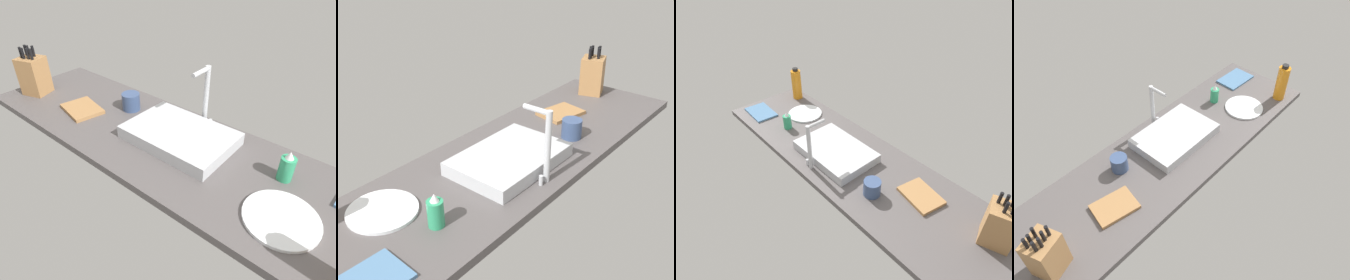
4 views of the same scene
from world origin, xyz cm
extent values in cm
cube|color=#514C4C|center=(0.00, 0.00, 1.75)|extent=(198.52, 57.81, 3.50)
cube|color=#B7BABF|center=(7.06, 4.03, 6.32)|extent=(45.53, 30.93, 5.64)
cylinder|color=#B7BABF|center=(7.53, 22.16, 17.93)|extent=(2.40, 2.40, 28.85)
cylinder|color=#B7BABF|center=(7.53, 16.68, 31.35)|extent=(2.00, 10.95, 2.00)
cylinder|color=#B7BABF|center=(11.03, 22.16, 5.50)|extent=(1.60, 1.60, 4.00)
cube|color=#9E7042|center=(-84.71, -10.04, 13.69)|extent=(15.75, 15.33, 20.38)
cylinder|color=black|center=(-82.81, -11.17, 26.74)|extent=(1.78, 1.78, 5.72)
cylinder|color=black|center=(-84.33, -7.25, 26.74)|extent=(1.78, 1.78, 5.72)
cylinder|color=black|center=(-80.43, -10.51, 26.74)|extent=(1.78, 1.78, 5.72)
cube|color=#9E7042|center=(-48.00, -6.79, 4.40)|extent=(23.40, 19.30, 1.80)
cylinder|color=#2D9966|center=(51.57, 9.52, 8.24)|extent=(5.53, 5.53, 9.49)
cone|color=silver|center=(51.57, 9.52, 14.39)|extent=(3.04, 3.04, 2.80)
cylinder|color=orange|center=(83.59, -20.45, 14.93)|extent=(7.53, 7.53, 22.86)
cylinder|color=black|center=(83.59, -20.45, 27.46)|extent=(4.14, 4.14, 2.20)
cylinder|color=white|center=(58.35, -9.72, 4.10)|extent=(24.29, 24.29, 1.20)
cube|color=teal|center=(81.78, 13.74, 4.10)|extent=(24.59, 16.83, 1.20)
cylinder|color=#384C75|center=(-29.62, 10.50, 7.86)|extent=(9.10, 9.10, 8.73)
camera|label=1|loc=(70.07, -78.82, 76.54)|focal=31.01mm
camera|label=2|loc=(122.31, 95.77, 91.65)|focal=45.57mm
camera|label=3|loc=(-99.17, 91.26, 116.27)|focal=31.16mm
camera|label=4|loc=(-97.85, -94.77, 140.97)|focal=36.19mm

